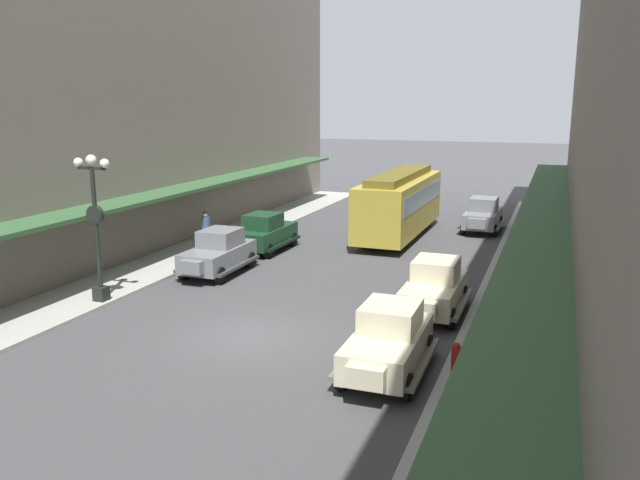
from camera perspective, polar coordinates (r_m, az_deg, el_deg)
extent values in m
plane|color=#424244|center=(20.00, -6.12, -8.50)|extent=(200.00, 200.00, 0.00)
cube|color=#A8A59E|center=(24.14, -22.33, -5.52)|extent=(3.00, 60.00, 0.15)
cube|color=#A8A59E|center=(18.10, 16.06, -10.97)|extent=(3.00, 60.00, 0.15)
cube|color=#335933|center=(23.87, -23.96, 1.40)|extent=(1.80, 54.00, 0.16)
cube|color=#335933|center=(17.16, 18.63, -2.11)|extent=(1.80, 54.00, 0.16)
cube|color=#193D23|center=(30.87, -4.88, 0.41)|extent=(1.78, 3.93, 0.80)
cube|color=#193D23|center=(30.50, -5.12, 1.70)|extent=(1.47, 1.73, 0.70)
cube|color=#8C9EA8|center=(30.50, -5.12, 1.70)|extent=(1.40, 1.69, 0.42)
cube|color=#193D23|center=(32.73, -3.22, 1.21)|extent=(0.94, 0.38, 0.52)
cube|color=black|center=(31.36, -6.43, -0.03)|extent=(0.31, 3.51, 0.12)
cube|color=black|center=(30.53, -3.28, -0.31)|extent=(0.31, 3.51, 0.12)
cylinder|color=black|center=(32.50, -5.07, 0.29)|extent=(0.23, 0.68, 0.68)
cylinder|color=black|center=(31.81, -2.47, 0.07)|extent=(0.23, 0.68, 0.68)
cylinder|color=black|center=(30.14, -7.40, -0.72)|extent=(0.23, 0.68, 0.68)
cylinder|color=black|center=(29.41, -4.65, -0.98)|extent=(0.23, 0.68, 0.68)
cube|color=slate|center=(36.52, 14.31, 1.93)|extent=(1.78, 3.93, 0.80)
cube|color=slate|center=(36.65, 14.43, 3.15)|extent=(1.47, 1.73, 0.70)
cube|color=#8C9EA8|center=(36.65, 14.43, 3.15)|extent=(1.40, 1.69, 0.42)
cube|color=slate|center=(34.44, 13.84, 1.42)|extent=(0.94, 0.38, 0.52)
cube|color=#393A3D|center=(36.48, 15.76, 1.32)|extent=(0.31, 3.51, 0.12)
cube|color=#393A3D|center=(36.71, 12.82, 1.55)|extent=(0.31, 3.51, 0.12)
cylinder|color=black|center=(35.17, 15.28, 0.82)|extent=(0.23, 0.68, 0.68)
cylinder|color=black|center=(35.38, 12.69, 1.02)|extent=(0.23, 0.68, 0.68)
cylinder|color=black|center=(37.84, 15.77, 1.58)|extent=(0.23, 0.68, 0.68)
cylinder|color=black|center=(38.03, 13.35, 1.77)|extent=(0.23, 0.68, 0.68)
cube|color=slate|center=(26.96, -9.09, -1.45)|extent=(1.74, 3.92, 0.80)
cube|color=slate|center=(27.01, -8.89, 0.21)|extent=(1.46, 1.72, 0.70)
cube|color=#8C9EA8|center=(27.01, -8.89, 0.21)|extent=(1.39, 1.68, 0.42)
cube|color=slate|center=(25.17, -11.43, -2.41)|extent=(0.94, 0.37, 0.52)
cube|color=#393A3D|center=(26.60, -7.28, -2.29)|extent=(0.28, 3.51, 0.12)
cube|color=#393A3D|center=(27.50, -10.80, -1.93)|extent=(0.28, 3.51, 0.12)
cylinder|color=black|center=(25.53, -8.95, -3.15)|extent=(0.23, 0.68, 0.68)
cylinder|color=black|center=(26.33, -12.04, -2.80)|extent=(0.23, 0.68, 0.68)
cylinder|color=black|center=(27.87, -6.26, -1.76)|extent=(0.23, 0.68, 0.68)
cylinder|color=black|center=(28.60, -9.16, -1.48)|extent=(0.23, 0.68, 0.68)
cube|color=beige|center=(22.04, 10.13, -4.61)|extent=(1.71, 3.90, 0.80)
cube|color=beige|center=(22.08, 10.33, -2.56)|extent=(1.44, 1.70, 0.70)
cube|color=#8C9EA8|center=(22.08, 10.33, -2.56)|extent=(1.37, 1.67, 0.42)
cube|color=beige|center=(20.03, 9.02, -6.15)|extent=(0.94, 0.36, 0.52)
cube|color=#6D6856|center=(22.00, 12.55, -5.62)|extent=(0.25, 3.51, 0.12)
cube|color=#6D6856|center=(22.31, 7.70, -5.17)|extent=(0.25, 3.51, 0.12)
cylinder|color=black|center=(20.76, 11.60, -6.90)|extent=(0.22, 0.68, 0.68)
cylinder|color=black|center=(21.04, 7.23, -6.48)|extent=(0.22, 0.68, 0.68)
cylinder|color=black|center=(23.33, 12.67, -4.79)|extent=(0.22, 0.68, 0.68)
cylinder|color=black|center=(23.58, 8.77, -4.45)|extent=(0.22, 0.68, 0.68)
cube|color=beige|center=(17.15, 6.08, -9.46)|extent=(1.74, 3.92, 0.80)
cube|color=beige|center=(17.12, 6.34, -6.84)|extent=(1.46, 1.72, 0.70)
cube|color=#8C9EA8|center=(17.12, 6.34, -6.84)|extent=(1.39, 1.68, 0.42)
cube|color=beige|center=(15.23, 4.10, -12.12)|extent=(0.94, 0.37, 0.52)
cube|color=#6D6856|center=(17.09, 9.20, -10.80)|extent=(0.28, 3.51, 0.12)
cube|color=#6D6856|center=(17.50, 2.99, -10.08)|extent=(0.28, 3.51, 0.12)
cylinder|color=black|center=(15.92, 7.72, -12.86)|extent=(0.23, 0.68, 0.68)
cylinder|color=black|center=(16.30, 2.04, -12.14)|extent=(0.23, 0.68, 0.68)
cylinder|color=black|center=(18.39, 9.57, -9.38)|extent=(0.23, 0.68, 0.68)
cylinder|color=black|center=(18.71, 4.65, -8.85)|extent=(0.23, 0.68, 0.68)
cube|color=gold|center=(33.95, 7.13, 3.18)|extent=(2.55, 9.61, 2.70)
cube|color=brown|center=(33.74, 7.20, 5.75)|extent=(1.55, 8.65, 0.36)
cube|color=#8C9EA8|center=(33.88, 7.15, 3.97)|extent=(2.57, 8.85, 0.95)
cube|color=black|center=(36.98, 8.14, 1.46)|extent=(2.01, 1.21, 0.40)
cube|color=black|center=(31.50, 5.79, -0.37)|extent=(2.01, 1.21, 0.40)
cube|color=black|center=(24.00, -18.96, -4.54)|extent=(0.44, 0.44, 0.50)
cylinder|color=black|center=(23.45, -19.36, 0.96)|extent=(0.16, 0.16, 4.20)
cube|color=black|center=(23.16, -19.73, 6.06)|extent=(1.10, 0.10, 0.10)
sphere|color=white|center=(23.50, -20.80, 6.51)|extent=(0.32, 0.32, 0.32)
sphere|color=white|center=(22.79, -18.70, 6.50)|extent=(0.32, 0.32, 0.32)
sphere|color=white|center=(23.13, -19.78, 6.75)|extent=(0.36, 0.36, 0.36)
cylinder|color=black|center=(23.37, -19.45, 2.17)|extent=(0.64, 0.18, 0.64)
cylinder|color=silver|center=(23.44, -19.29, 2.21)|extent=(0.56, 0.02, 0.56)
cylinder|color=#B21E19|center=(17.26, 12.04, -10.39)|extent=(0.24, 0.24, 0.70)
sphere|color=#B21E19|center=(17.12, 12.09, -9.25)|extent=(0.20, 0.20, 0.20)
cylinder|color=#4C4238|center=(35.21, 19.50, 0.95)|extent=(0.24, 0.24, 0.85)
cube|color=#4C724C|center=(35.08, 19.58, 2.08)|extent=(0.36, 0.22, 0.56)
sphere|color=#9E7051|center=(35.02, 19.62, 2.72)|extent=(0.22, 0.22, 0.22)
cylinder|color=black|center=(35.00, 19.64, 2.91)|extent=(0.28, 0.28, 0.04)
cylinder|color=#2D2D33|center=(31.70, -10.13, 0.27)|extent=(0.24, 0.24, 0.85)
cube|color=#3F598C|center=(31.56, -10.18, 1.52)|extent=(0.36, 0.22, 0.56)
sphere|color=beige|center=(31.49, -10.21, 2.24)|extent=(0.22, 0.22, 0.22)
cylinder|color=black|center=(31.47, -10.22, 2.45)|extent=(0.28, 0.28, 0.04)
cylinder|color=#4C4238|center=(24.65, 18.04, -3.61)|extent=(0.24, 0.24, 0.85)
cube|color=maroon|center=(24.48, 18.15, -2.02)|extent=(0.36, 0.22, 0.56)
sphere|color=tan|center=(24.39, 18.21, -1.11)|extent=(0.22, 0.22, 0.22)
cylinder|color=black|center=(24.36, 18.23, -0.84)|extent=(0.28, 0.28, 0.04)
cylinder|color=slate|center=(15.60, 15.58, -12.82)|extent=(0.24, 0.24, 0.85)
cube|color=maroon|center=(15.32, 15.73, -10.42)|extent=(0.36, 0.22, 0.56)
sphere|color=tan|center=(15.18, 15.82, -9.03)|extent=(0.22, 0.22, 0.22)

